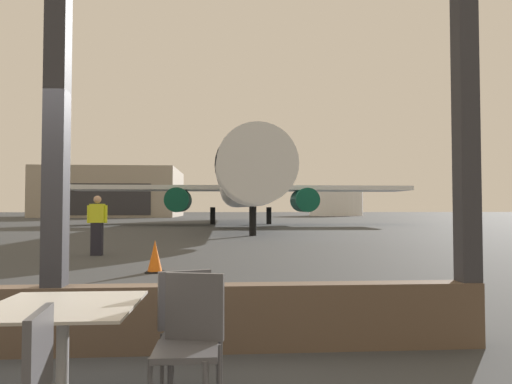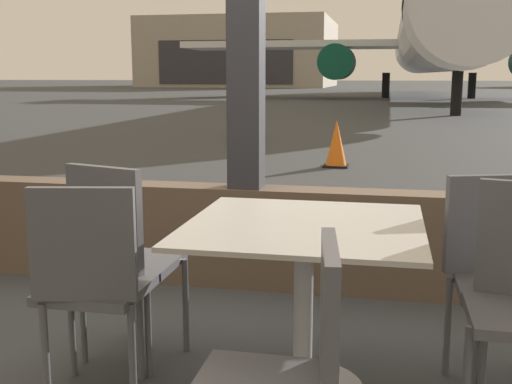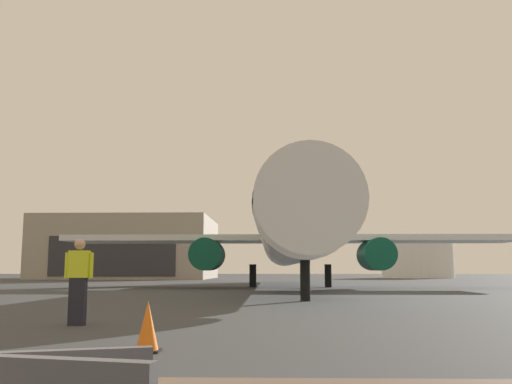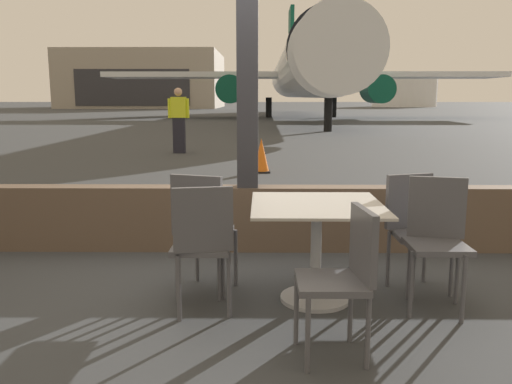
{
  "view_description": "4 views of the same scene",
  "coord_description": "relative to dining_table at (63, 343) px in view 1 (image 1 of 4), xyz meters",
  "views": [
    {
      "loc": [
        1.6,
        -4.47,
        1.38
      ],
      "look_at": [
        2.97,
        15.2,
        2.07
      ],
      "focal_mm": 32.11,
      "sensor_mm": 36.0,
      "label": 1
    },
    {
      "loc": [
        0.86,
        -3.85,
        1.33
      ],
      "look_at": [
        0.14,
        -0.39,
        0.68
      ],
      "focal_mm": 44.81,
      "sensor_mm": 36.0,
      "label": 2
    },
    {
      "loc": [
        1.82,
        -2.52,
        1.11
      ],
      "look_at": [
        1.2,
        20.58,
        4.24
      ],
      "focal_mm": 40.36,
      "sensor_mm": 36.0,
      "label": 3
    },
    {
      "loc": [
        0.14,
        -5.12,
        1.51
      ],
      "look_at": [
        0.09,
        -0.58,
        0.69
      ],
      "focal_mm": 37.16,
      "sensor_mm": 36.0,
      "label": 4
    }
  ],
  "objects": [
    {
      "name": "ground_crew_worker",
      "position": [
        -2.64,
        10.52,
        0.42
      ],
      "size": [
        0.57,
        0.22,
        1.74
      ],
      "color": "black",
      "rests_on": "ground"
    },
    {
      "name": "ground_plane",
      "position": [
        -0.54,
        41.34,
        -0.49
      ],
      "size": [
        220.0,
        220.0,
        0.0
      ],
      "primitive_type": "plane",
      "color": "#383A3D"
    },
    {
      "name": "airplane",
      "position": [
        2.49,
        34.43,
        2.81
      ],
      "size": [
        27.76,
        37.28,
        10.17
      ],
      "color": "silver",
      "rests_on": "ground"
    },
    {
      "name": "dining_table",
      "position": [
        0.0,
        0.0,
        0.0
      ],
      "size": [
        0.95,
        0.95,
        0.74
      ],
      "color": "#ADA89E",
      "rests_on": "ground"
    },
    {
      "name": "cafe_chair_side_extra",
      "position": [
        0.8,
        0.27,
        0.05
      ],
      "size": [
        0.48,
        0.48,
        0.91
      ],
      "color": "#4C4C51",
      "rests_on": "ground"
    },
    {
      "name": "window_frame",
      "position": [
        -0.54,
        1.34,
        0.94
      ],
      "size": [
        8.32,
        0.24,
        4.04
      ],
      "color": "brown",
      "rests_on": "ground"
    },
    {
      "name": "distant_hangar",
      "position": [
        -16.57,
        71.8,
        3.27
      ],
      "size": [
        20.49,
        17.75,
        7.51
      ],
      "color": "#9E9384",
      "rests_on": "ground"
    },
    {
      "name": "fuel_storage_tank",
      "position": [
        21.15,
        78.01,
        1.84
      ],
      "size": [
        9.56,
        9.56,
        4.65
      ],
      "primitive_type": "cylinder",
      "color": "white",
      "rests_on": "ground"
    },
    {
      "name": "traffic_cone",
      "position": [
        -0.42,
        6.82,
        -0.16
      ],
      "size": [
        0.36,
        0.36,
        0.69
      ],
      "color": "orange",
      "rests_on": "ground"
    },
    {
      "name": "cafe_chair_window_left",
      "position": [
        0.84,
        -0.11,
        0.08
      ],
      "size": [
        0.46,
        0.46,
        0.94
      ],
      "color": "#4C4C51",
      "rests_on": "ground"
    }
  ]
}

